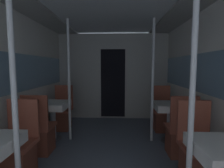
# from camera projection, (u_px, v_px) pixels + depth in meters

# --- Properties ---
(wall_left) EXTENTS (0.05, 6.26, 2.24)m
(wall_left) POSITION_uv_depth(u_px,v_px,m) (13.00, 83.00, 2.65)
(wall_left) COLOR silver
(wall_left) RESTS_ON ground_plane
(wall_right) EXTENTS (0.05, 6.26, 2.24)m
(wall_right) POSITION_uv_depth(u_px,v_px,m) (208.00, 83.00, 2.54)
(wall_right) COLOR silver
(wall_right) RESTS_ON ground_plane
(ceiling_panel) EXTENTS (2.91, 6.26, 0.07)m
(ceiling_panel) POSITION_uv_depth(u_px,v_px,m) (108.00, 3.00, 2.48)
(ceiling_panel) COLOR silver
(ceiling_panel) RESTS_ON wall_left
(bulkhead_far) EXTENTS (2.86, 0.09, 2.24)m
(bulkhead_far) POSITION_uv_depth(u_px,v_px,m) (113.00, 77.00, 4.65)
(bulkhead_far) COLOR #A8A8A3
(bulkhead_far) RESTS_ON ground_plane
(chair_left_far_0) EXTENTS (0.40, 0.40, 0.96)m
(chair_left_far_0) POSITION_uv_depth(u_px,v_px,m) (18.00, 154.00, 2.17)
(chair_left_far_0) COLOR brown
(chair_left_far_0) RESTS_ON ground_plane
(support_pole_left_0) EXTENTS (0.05, 0.05, 2.24)m
(support_pole_left_0) POSITION_uv_depth(u_px,v_px,m) (14.00, 97.00, 1.53)
(support_pole_left_0) COLOR silver
(support_pole_left_0) RESTS_ON ground_plane
(dining_table_left_1) EXTENTS (0.56, 0.56, 0.72)m
(dining_table_left_1) POSITION_uv_depth(u_px,v_px,m) (53.00, 108.00, 3.29)
(dining_table_left_1) COLOR #4C4C51
(dining_table_left_1) RESTS_ON ground_plane
(chair_left_near_1) EXTENTS (0.40, 0.40, 0.96)m
(chair_left_near_1) POSITION_uv_depth(u_px,v_px,m) (40.00, 135.00, 2.78)
(chair_left_near_1) COLOR brown
(chair_left_near_1) RESTS_ON ground_plane
(chair_left_far_1) EXTENTS (0.40, 0.40, 0.96)m
(chair_left_far_1) POSITION_uv_depth(u_px,v_px,m) (62.00, 116.00, 3.86)
(chair_left_far_1) COLOR brown
(chair_left_far_1) RESTS_ON ground_plane
(support_pole_left_1) EXTENTS (0.05, 0.05, 2.24)m
(support_pole_left_1) POSITION_uv_depth(u_px,v_px,m) (69.00, 81.00, 3.23)
(support_pole_left_1) COLOR silver
(support_pole_left_1) RESTS_ON ground_plane
(chair_right_far_0) EXTENTS (0.40, 0.40, 0.96)m
(chair_right_far_0) POSITION_uv_depth(u_px,v_px,m) (198.00, 158.00, 2.09)
(chair_right_far_0) COLOR brown
(chair_right_far_0) RESTS_ON ground_plane
(support_pole_right_0) EXTENTS (0.05, 0.05, 2.24)m
(support_pole_right_0) POSITION_uv_depth(u_px,v_px,m) (192.00, 98.00, 1.47)
(support_pole_right_0) COLOR silver
(support_pole_right_0) RESTS_ON ground_plane
(dining_table_right_1) EXTENTS (0.56, 0.56, 0.72)m
(dining_table_right_1) POSITION_uv_depth(u_px,v_px,m) (170.00, 109.00, 3.21)
(dining_table_right_1) COLOR #4C4C51
(dining_table_right_1) RESTS_ON ground_plane
(chair_right_near_1) EXTENTS (0.40, 0.40, 0.96)m
(chair_right_near_1) POSITION_uv_depth(u_px,v_px,m) (180.00, 137.00, 2.70)
(chair_right_near_1) COLOR brown
(chair_right_near_1) RESTS_ON ground_plane
(chair_right_far_1) EXTENTS (0.40, 0.40, 0.96)m
(chair_right_far_1) POSITION_uv_depth(u_px,v_px,m) (162.00, 117.00, 3.78)
(chair_right_far_1) COLOR brown
(chair_right_far_1) RESTS_ON ground_plane
(support_pole_right_1) EXTENTS (0.05, 0.05, 2.24)m
(support_pole_right_1) POSITION_uv_depth(u_px,v_px,m) (153.00, 81.00, 3.17)
(support_pole_right_1) COLOR silver
(support_pole_right_1) RESTS_ON ground_plane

